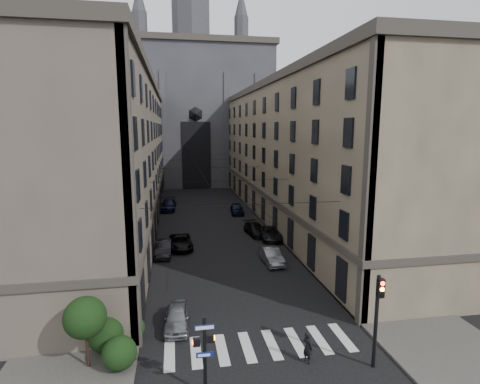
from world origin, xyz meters
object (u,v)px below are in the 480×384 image
traffic_light_right (378,311)px  car_right_midnear (271,233)px  car_left_midnear (163,248)px  car_left_far (168,205)px  car_right_far (237,209)px  pedestrian_signal_left (204,350)px  car_right_midfar (256,229)px  gothic_tower (193,106)px  car_left_near (177,317)px  car_right_near (271,256)px  pedestrian (308,347)px  car_left_midfar (181,242)px

traffic_light_right → car_right_midnear: (0.51, 23.82, -2.59)m
traffic_light_right → car_left_midnear: size_ratio=1.16×
car_left_far → car_right_far: 11.06m
pedestrian_signal_left → car_right_midfar: bearing=72.5°
gothic_tower → car_left_near: (-4.78, -66.96, -17.13)m
car_left_near → car_left_midnear: 14.35m
traffic_light_right → car_right_near: traffic_light_right is taller
car_right_midfar → pedestrian_signal_left: bearing=-115.3°
car_right_midnear → pedestrian_signal_left: bearing=-106.2°
gothic_tower → traffic_light_right: gothic_tower is taller
gothic_tower → car_left_far: 36.10m
gothic_tower → car_right_midfar: bearing=-84.2°
car_left_midnear → traffic_light_right: bearing=-59.6°
car_left_far → pedestrian_signal_left: bearing=-82.5°
car_left_far → car_right_near: bearing=-64.1°
car_left_far → car_right_midnear: car_left_far is taller
pedestrian_signal_left → car_left_near: size_ratio=1.01×
car_left_midnear → car_right_midnear: size_ratio=0.90×
gothic_tower → car_right_near: bearing=-85.8°
pedestrian → car_right_midnear: bearing=-31.6°
gothic_tower → car_left_midnear: gothic_tower is taller
gothic_tower → car_left_far: size_ratio=10.43×
pedestrian_signal_left → car_right_far: 38.69m
pedestrian_signal_left → car_right_far: bearing=78.1°
pedestrian → traffic_light_right: bearing=-129.7°
gothic_tower → car_left_near: bearing=-94.1°
gothic_tower → car_right_near: (4.20, -56.70, -17.08)m
car_left_midnear → car_left_far: bearing=90.1°
car_left_midfar → car_right_far: (8.65, 15.15, 0.09)m
car_right_midnear → car_right_midfar: (-1.33, 2.04, -0.01)m
car_left_near → car_left_far: 35.64m
gothic_tower → pedestrian: (2.24, -71.96, -16.90)m
car_right_midnear → car_right_near: bearing=-98.9°
car_left_midnear → car_right_near: car_left_midnear is taller
car_left_near → car_right_midfar: 21.97m
pedestrian_signal_left → car_right_midfar: (8.29, 26.27, -1.63)m
car_left_midfar → pedestrian: pedestrian is taller
car_left_midnear → pedestrian: size_ratio=2.51×
car_left_near → car_right_midnear: 20.82m
pedestrian_signal_left → car_right_midnear: bearing=68.3°
pedestrian_signal_left → car_left_midnear: pedestrian_signal_left is taller
pedestrian_signal_left → pedestrian: size_ratio=2.24×
traffic_light_right → car_left_far: (-11.34, 41.71, -2.48)m
car_left_near → car_left_midnear: (-1.20, 14.30, 0.07)m
car_right_near → car_right_midfar: 9.54m
pedestrian_signal_left → car_left_near: bearing=101.1°
car_left_near → car_right_far: size_ratio=0.86×
traffic_light_right → car_right_midfar: (-0.82, 25.85, -2.60)m
gothic_tower → car_right_far: gothic_tower is taller
pedestrian_signal_left → pedestrian: (5.75, 1.50, -1.43)m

